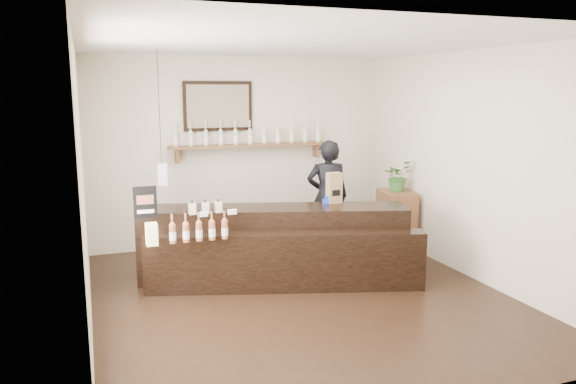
{
  "coord_description": "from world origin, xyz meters",
  "views": [
    {
      "loc": [
        -2.2,
        -5.65,
        2.33
      ],
      "look_at": [
        0.1,
        0.7,
        1.08
      ],
      "focal_mm": 35.0,
      "sensor_mm": 36.0,
      "label": 1
    }
  ],
  "objects": [
    {
      "name": "ground",
      "position": [
        0.0,
        0.0,
        0.0
      ],
      "size": [
        5.0,
        5.0,
        0.0
      ],
      "primitive_type": "plane",
      "color": "black",
      "rests_on": "ground"
    },
    {
      "name": "side_cabinet",
      "position": [
        2.0,
        1.31,
        0.44
      ],
      "size": [
        0.54,
        0.67,
        0.87
      ],
      "color": "brown",
      "rests_on": "ground"
    },
    {
      "name": "tape_dispenser",
      "position": [
        0.62,
        0.68,
        0.95
      ],
      "size": [
        0.13,
        0.08,
        0.1
      ],
      "color": "#193AB4",
      "rests_on": "counter"
    },
    {
      "name": "counter",
      "position": [
        -0.09,
        0.58,
        0.43
      ],
      "size": [
        3.28,
        1.79,
        1.06
      ],
      "color": "black",
      "rests_on": "ground"
    },
    {
      "name": "promo_sign",
      "position": [
        -1.62,
        0.62,
        1.09
      ],
      "size": [
        0.26,
        0.03,
        0.36
      ],
      "color": "black",
      "rests_on": "counter"
    },
    {
      "name": "potted_plant",
      "position": [
        2.0,
        1.31,
        1.1
      ],
      "size": [
        0.51,
        0.48,
        0.45
      ],
      "primitive_type": "imported",
      "rotation": [
        0.0,
        0.0,
        0.4
      ],
      "color": "#34692A",
      "rests_on": "side_cabinet"
    },
    {
      "name": "back_wall_decor",
      "position": [
        -0.15,
        2.37,
        1.76
      ],
      "size": [
        2.66,
        0.96,
        1.69
      ],
      "color": "brown",
      "rests_on": "ground"
    },
    {
      "name": "room_shell",
      "position": [
        0.0,
        0.0,
        1.7
      ],
      "size": [
        5.0,
        5.0,
        5.0
      ],
      "color": "beige",
      "rests_on": "ground"
    },
    {
      "name": "shopkeeper",
      "position": [
        1.0,
        1.55,
        0.92
      ],
      "size": [
        0.76,
        0.6,
        1.83
      ],
      "primitive_type": "imported",
      "rotation": [
        0.0,
        0.0,
        2.87
      ],
      "color": "black",
      "rests_on": "ground"
    },
    {
      "name": "paper_bag",
      "position": [
        0.72,
        0.7,
        1.1
      ],
      "size": [
        0.18,
        0.14,
        0.38
      ],
      "color": "olive",
      "rests_on": "counter"
    }
  ]
}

